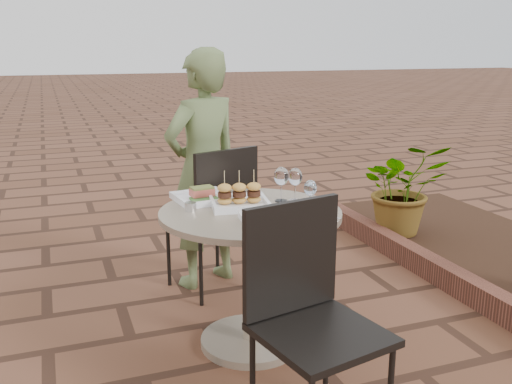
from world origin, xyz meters
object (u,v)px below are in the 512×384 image
object	(u,v)px
plate_tuna	(272,220)
plate_sliders	(239,198)
diner	(203,170)
chair_far	(217,209)
plate_salmon	(202,197)
chair_near	(307,301)
cafe_table	(250,257)

from	to	relation	value
plate_tuna	plate_sliders	bearing A→B (deg)	98.30
diner	plate_tuna	bearing A→B (deg)	69.24
chair_far	plate_salmon	distance (m)	0.51
plate_sliders	plate_tuna	distance (m)	0.33
plate_tuna	diner	bearing A→B (deg)	91.38
plate_salmon	chair_far	bearing A→B (deg)	64.66
plate_salmon	diner	bearing A→B (deg)	74.62
plate_salmon	plate_sliders	distance (m)	0.22
diner	chair_near	bearing A→B (deg)	67.59
cafe_table	plate_sliders	size ratio (longest dim) A/B	2.73
plate_salmon	cafe_table	bearing A→B (deg)	-55.50
cafe_table	chair_near	xyz separation A→B (m)	(-0.01, -0.69, 0.07)
chair_far	plate_tuna	size ratio (longest dim) A/B	3.07
chair_far	plate_tuna	world-z (taller)	chair_far
cafe_table	plate_salmon	bearing A→B (deg)	124.50
chair_near	diner	distance (m)	1.58
cafe_table	plate_salmon	xyz separation A→B (m)	(-0.18, 0.26, 0.27)
chair_near	plate_tuna	world-z (taller)	chair_near
chair_far	plate_salmon	xyz separation A→B (m)	(-0.20, -0.43, 0.20)
plate_tuna	chair_near	bearing A→B (deg)	-94.33
diner	plate_sliders	bearing A→B (deg)	66.31
diner	cafe_table	bearing A→B (deg)	68.19
cafe_table	plate_sliders	distance (m)	0.30
plate_salmon	plate_sliders	world-z (taller)	plate_sliders
chair_near	plate_sliders	xyz separation A→B (m)	(-0.01, 0.78, 0.22)
cafe_table	chair_far	world-z (taller)	chair_far
cafe_table	chair_far	size ratio (longest dim) A/B	0.97
diner	chair_far	bearing A→B (deg)	77.40
chair_far	plate_sliders	distance (m)	0.64
plate_sliders	diner	bearing A→B (deg)	88.45
plate_salmon	plate_tuna	xyz separation A→B (m)	(0.20, -0.49, -0.00)
plate_sliders	cafe_table	bearing A→B (deg)	-73.79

